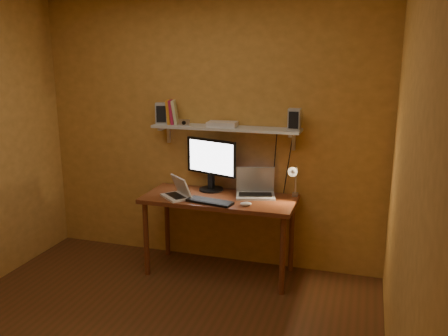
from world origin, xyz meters
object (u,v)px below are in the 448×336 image
(wall_shelf, at_px, (226,128))
(monitor, at_px, (211,162))
(router, at_px, (222,124))
(mouse, at_px, (246,204))
(desk, at_px, (219,206))
(keyboard, at_px, (210,202))
(speaker_right, at_px, (294,119))
(netbook, at_px, (178,192))
(laptop, at_px, (255,188))
(speaker_left, at_px, (162,113))
(desk_lamp, at_px, (294,177))
(shelf_camera, at_px, (184,123))

(wall_shelf, relative_size, monitor, 2.62)
(wall_shelf, xyz_separation_m, router, (-0.03, -0.01, 0.04))
(monitor, relative_size, router, 1.98)
(mouse, bearing_deg, router, 111.94)
(desk, relative_size, keyboard, 3.34)
(speaker_right, relative_size, router, 0.70)
(netbook, xyz_separation_m, speaker_right, (1.00, 0.30, 0.67))
(desk, relative_size, wall_shelf, 1.00)
(monitor, height_order, netbook, monitor)
(monitor, xyz_separation_m, router, (0.11, -0.00, 0.37))
(desk, distance_m, laptop, 0.37)
(wall_shelf, bearing_deg, speaker_left, -179.46)
(keyboard, bearing_deg, mouse, 11.83)
(mouse, height_order, desk_lamp, desk_lamp)
(wall_shelf, xyz_separation_m, shelf_camera, (-0.39, -0.06, 0.05))
(desk, relative_size, shelf_camera, 13.38)
(desk, distance_m, mouse, 0.36)
(desk, relative_size, router, 5.19)
(desk, bearing_deg, monitor, 127.12)
(desk, height_order, shelf_camera, shelf_camera)
(mouse, height_order, router, router)
(monitor, relative_size, speaker_right, 2.80)
(speaker_left, distance_m, shelf_camera, 0.27)
(shelf_camera, bearing_deg, netbook, -83.80)
(speaker_left, relative_size, shelf_camera, 1.92)
(wall_shelf, xyz_separation_m, monitor, (-0.14, -0.00, -0.33))
(wall_shelf, relative_size, laptop, 3.43)
(desk, xyz_separation_m, speaker_left, (-0.64, 0.19, 0.81))
(desk_lamp, xyz_separation_m, speaker_right, (-0.02, 0.05, 0.51))
(mouse, distance_m, shelf_camera, 0.98)
(desk, xyz_separation_m, keyboard, (-0.03, -0.19, 0.10))
(keyboard, height_order, mouse, mouse)
(wall_shelf, distance_m, speaker_left, 0.65)
(monitor, distance_m, netbook, 0.44)
(desk, height_order, speaker_right, speaker_right)
(desk, xyz_separation_m, shelf_camera, (-0.39, 0.13, 0.74))
(desk_lamp, bearing_deg, router, 174.80)
(shelf_camera, bearing_deg, monitor, 13.50)
(speaker_left, distance_m, router, 0.61)
(wall_shelf, bearing_deg, monitor, -178.26)
(monitor, bearing_deg, shelf_camera, -147.96)
(laptop, bearing_deg, speaker_right, -10.63)
(netbook, distance_m, shelf_camera, 0.65)
(desk, bearing_deg, shelf_camera, 161.22)
(monitor, relative_size, laptop, 1.31)
(laptop, distance_m, desk_lamp, 0.38)
(monitor, relative_size, netbook, 1.60)
(wall_shelf, xyz_separation_m, speaker_left, (-0.64, -0.01, 0.12))
(speaker_left, height_order, shelf_camera, speaker_left)
(shelf_camera, bearing_deg, speaker_left, 167.42)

